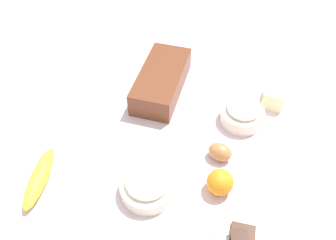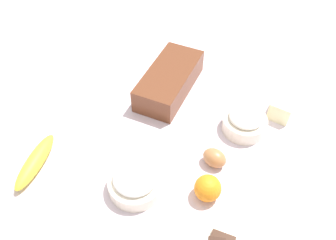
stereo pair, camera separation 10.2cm
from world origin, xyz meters
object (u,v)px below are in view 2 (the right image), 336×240
(sugar_bowl, at_px, (135,181))
(banana, at_px, (35,161))
(flour_bowl, at_px, (245,121))
(egg_near_butter, at_px, (215,158))
(orange_fruit, at_px, (208,188))
(butter_block, at_px, (283,107))
(loaf_pan, at_px, (169,80))

(sugar_bowl, distance_m, banana, 0.28)
(flour_bowl, relative_size, egg_near_butter, 1.94)
(sugar_bowl, distance_m, orange_fruit, 0.18)
(flour_bowl, distance_m, orange_fruit, 0.26)
(sugar_bowl, relative_size, banana, 0.74)
(butter_block, bearing_deg, loaf_pan, -79.42)
(loaf_pan, distance_m, egg_near_butter, 0.32)
(loaf_pan, bearing_deg, flour_bowl, 76.10)
(orange_fruit, bearing_deg, flour_bowl, 178.79)
(banana, height_order, egg_near_butter, egg_near_butter)
(egg_near_butter, bearing_deg, butter_block, 158.13)
(banana, bearing_deg, flour_bowl, 130.90)
(butter_block, bearing_deg, egg_near_butter, -21.87)
(flour_bowl, xyz_separation_m, orange_fruit, (0.26, -0.01, 0.00))
(sugar_bowl, relative_size, egg_near_butter, 2.12)
(orange_fruit, bearing_deg, egg_near_butter, -166.93)
(orange_fruit, bearing_deg, butter_block, 167.01)
(sugar_bowl, xyz_separation_m, butter_block, (-0.44, 0.26, -0.00))
(sugar_bowl, distance_m, egg_near_butter, 0.22)
(loaf_pan, height_order, egg_near_butter, loaf_pan)
(butter_block, xyz_separation_m, egg_near_butter, (0.27, -0.11, -0.01))
(flour_bowl, distance_m, butter_block, 0.14)
(banana, xyz_separation_m, orange_fruit, (-0.13, 0.44, 0.01))
(loaf_pan, distance_m, orange_fruit, 0.41)
(orange_fruit, bearing_deg, loaf_pan, -138.63)
(flour_bowl, xyz_separation_m, egg_near_butter, (0.16, -0.03, -0.01))
(sugar_bowl, relative_size, orange_fruit, 2.05)
(orange_fruit, bearing_deg, sugar_bowl, -68.65)
(flour_bowl, bearing_deg, butter_block, 145.03)
(orange_fruit, distance_m, egg_near_butter, 0.10)
(loaf_pan, height_order, banana, loaf_pan)
(sugar_bowl, bearing_deg, flour_bowl, 151.56)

